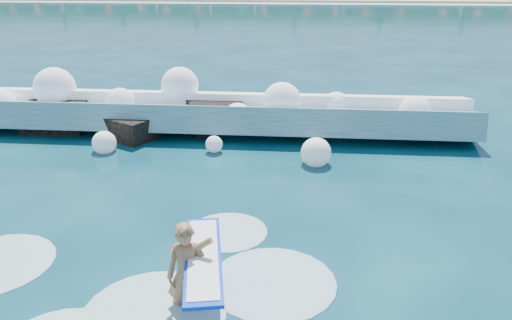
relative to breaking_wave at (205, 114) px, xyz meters
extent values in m
plane|color=#072E3C|center=(0.85, -7.88, -0.56)|extent=(200.00, 200.00, 0.00)
cube|color=silver|center=(0.85, 59.12, -0.52)|extent=(140.00, 5.00, 0.08)
cube|color=teal|center=(0.00, -0.16, -0.10)|extent=(18.66, 2.84, 1.56)
cube|color=white|center=(0.00, 0.64, 0.37)|extent=(18.66, 1.31, 0.73)
cube|color=black|center=(-5.36, -0.42, -0.16)|extent=(2.25, 1.74, 1.16)
cube|color=black|center=(-2.36, -1.22, -0.25)|extent=(2.01, 1.87, 0.90)
cube|color=black|center=(0.34, -0.02, -0.12)|extent=(2.24, 2.08, 1.25)
imported|color=olive|center=(1.52, -9.94, 0.08)|extent=(0.77, 0.55, 1.96)
cube|color=#0D39E3|center=(1.80, -9.89, 0.42)|extent=(1.10, 2.75, 0.07)
cube|color=white|center=(1.80, -9.89, 0.44)|extent=(0.95, 2.51, 0.07)
sphere|color=white|center=(-5.59, 0.23, 0.79)|extent=(1.51, 1.51, 1.51)
sphere|color=white|center=(-3.03, -0.14, 0.39)|extent=(1.08, 1.08, 1.08)
sphere|color=white|center=(-0.99, 0.58, 0.89)|extent=(1.36, 1.36, 1.36)
sphere|color=white|center=(1.27, -0.60, 0.08)|extent=(1.04, 1.04, 1.04)
sphere|color=white|center=(2.77, -0.08, 0.55)|extent=(1.37, 1.37, 1.37)
sphere|color=white|center=(4.69, 0.34, 0.31)|extent=(1.02, 1.02, 1.02)
sphere|color=white|center=(7.30, -0.25, 0.35)|extent=(1.07, 1.07, 1.07)
sphere|color=white|center=(-2.81, -2.51, -0.29)|extent=(0.77, 0.77, 0.77)
sphere|color=white|center=(0.71, -2.31, -0.30)|extent=(0.55, 0.55, 0.55)
sphere|color=white|center=(3.91, -3.04, -0.20)|extent=(0.91, 0.91, 0.91)
ellipsoid|color=silver|center=(0.94, -10.19, -0.56)|extent=(2.57, 2.57, 0.13)
ellipsoid|color=silver|center=(2.95, -9.11, -0.56)|extent=(2.46, 2.46, 0.12)
ellipsoid|color=silver|center=(1.83, -7.28, -0.56)|extent=(1.83, 1.83, 0.09)
camera|label=1|loc=(3.31, -17.04, 5.10)|focal=35.00mm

